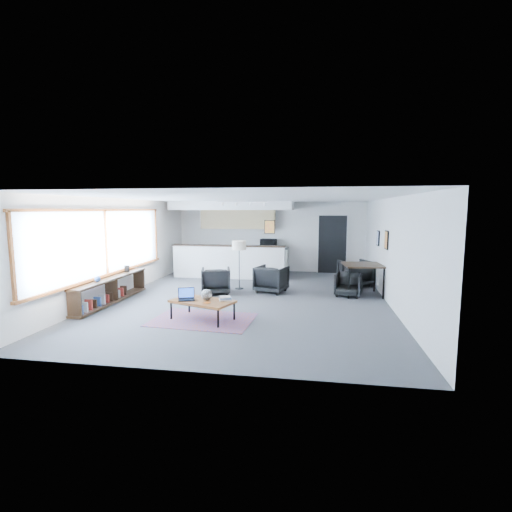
# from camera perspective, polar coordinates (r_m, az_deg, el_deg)

# --- Properties ---
(room) EXTENTS (7.02, 9.02, 2.62)m
(room) POSITION_cam_1_polar(r_m,az_deg,el_deg) (9.56, -1.11, 1.07)
(room) COLOR #464648
(room) RESTS_ON ground
(window) EXTENTS (0.10, 5.95, 1.66)m
(window) POSITION_cam_1_polar(r_m,az_deg,el_deg) (9.94, -22.15, 1.67)
(window) COLOR #8CBFFF
(window) RESTS_ON room
(console) EXTENTS (0.35, 3.00, 0.80)m
(console) POSITION_cam_1_polar(r_m,az_deg,el_deg) (9.90, -21.48, -4.94)
(console) COLOR black
(console) RESTS_ON floor
(kitchenette) EXTENTS (4.20, 1.96, 2.60)m
(kitchenette) POSITION_cam_1_polar(r_m,az_deg,el_deg) (13.41, -3.31, 3.14)
(kitchenette) COLOR white
(kitchenette) RESTS_ON floor
(doorway) EXTENTS (1.10, 0.12, 2.15)m
(doorway) POSITION_cam_1_polar(r_m,az_deg,el_deg) (13.84, 11.65, 1.87)
(doorway) COLOR black
(doorway) RESTS_ON room
(track_light) EXTENTS (1.60, 0.07, 0.15)m
(track_light) POSITION_cam_1_polar(r_m,az_deg,el_deg) (11.78, -2.04, 8.19)
(track_light) COLOR silver
(track_light) RESTS_ON room
(wall_art_lower) EXTENTS (0.03, 0.38, 0.48)m
(wall_art_lower) POSITION_cam_1_polar(r_m,az_deg,el_deg) (9.94, 19.43, 2.34)
(wall_art_lower) COLOR black
(wall_art_lower) RESTS_ON room
(wall_art_upper) EXTENTS (0.03, 0.34, 0.44)m
(wall_art_upper) POSITION_cam_1_polar(r_m,az_deg,el_deg) (11.22, 18.26, 2.64)
(wall_art_upper) COLOR black
(wall_art_upper) RESTS_ON room
(kilim_rug) EXTENTS (2.18, 1.56, 0.01)m
(kilim_rug) POSITION_cam_1_polar(r_m,az_deg,el_deg) (8.02, -8.19, -9.65)
(kilim_rug) COLOR #61374B
(kilim_rug) RESTS_ON floor
(coffee_table) EXTENTS (1.46, 1.09, 0.42)m
(coffee_table) POSITION_cam_1_polar(r_m,az_deg,el_deg) (7.91, -8.24, -6.98)
(coffee_table) COLOR brown
(coffee_table) RESTS_ON floor
(laptop) EXTENTS (0.41, 0.38, 0.24)m
(laptop) POSITION_cam_1_polar(r_m,az_deg,el_deg) (8.01, -10.66, -6.09)
(laptop) COLOR black
(laptop) RESTS_ON coffee_table
(ceramic_pot) EXTENTS (0.23, 0.23, 0.23)m
(ceramic_pot) POSITION_cam_1_polar(r_m,az_deg,el_deg) (7.90, -7.62, -5.90)
(ceramic_pot) COLOR gray
(ceramic_pot) RESTS_ON coffee_table
(book_stack) EXTENTS (0.32, 0.28, 0.08)m
(book_stack) POSITION_cam_1_polar(r_m,az_deg,el_deg) (7.86, -4.74, -6.50)
(book_stack) COLOR silver
(book_stack) RESTS_ON coffee_table
(coaster) EXTENTS (0.14, 0.14, 0.01)m
(coaster) POSITION_cam_1_polar(r_m,az_deg,el_deg) (7.68, -7.54, -7.12)
(coaster) COLOR #E5590C
(coaster) RESTS_ON coffee_table
(armchair_left) EXTENTS (0.93, 0.90, 0.79)m
(armchair_left) POSITION_cam_1_polar(r_m,az_deg,el_deg) (10.32, -6.20, -3.60)
(armchair_left) COLOR black
(armchair_left) RESTS_ON floor
(armchair_right) EXTENTS (0.97, 0.94, 0.82)m
(armchair_right) POSITION_cam_1_polar(r_m,az_deg,el_deg) (10.44, 2.39, -3.36)
(armchair_right) COLOR black
(armchair_right) RESTS_ON floor
(floor_lamp) EXTENTS (0.50, 0.50, 1.42)m
(floor_lamp) POSITION_cam_1_polar(r_m,az_deg,el_deg) (10.77, -2.61, 1.38)
(floor_lamp) COLOR black
(floor_lamp) RESTS_ON floor
(dining_table) EXTENTS (1.11, 1.11, 0.85)m
(dining_table) POSITION_cam_1_polar(r_m,az_deg,el_deg) (10.43, 16.09, -1.62)
(dining_table) COLOR black
(dining_table) RESTS_ON floor
(dining_chair_near) EXTENTS (0.67, 0.65, 0.59)m
(dining_chair_near) POSITION_cam_1_polar(r_m,az_deg,el_deg) (10.28, 14.04, -4.40)
(dining_chair_near) COLOR black
(dining_chair_near) RESTS_ON floor
(dining_chair_far) EXTENTS (0.93, 0.91, 0.74)m
(dining_chair_far) POSITION_cam_1_polar(r_m,az_deg,el_deg) (11.75, 15.04, -2.62)
(dining_chair_far) COLOR black
(dining_chair_far) RESTS_ON floor
(microwave) EXTENTS (0.59, 0.36, 0.38)m
(microwave) POSITION_cam_1_polar(r_m,az_deg,el_deg) (13.66, 1.92, 2.14)
(microwave) COLOR black
(microwave) RESTS_ON kitchenette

